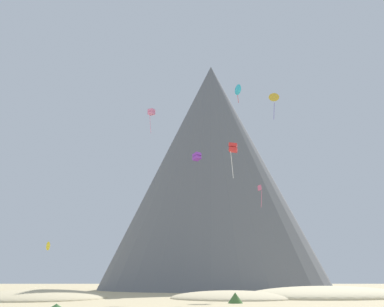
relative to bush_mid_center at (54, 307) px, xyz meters
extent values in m
ellipsoid|color=#CCBA8E|center=(15.93, 22.90, -0.28)|extent=(20.48, 20.78, 1.96)
ellipsoid|color=#CCBA8E|center=(-9.09, 22.03, -0.28)|extent=(18.73, 21.23, 2.25)
ellipsoid|color=beige|center=(29.30, 26.53, -0.28)|extent=(30.44, 27.11, 3.02)
cone|color=#386633|center=(0.00, 0.00, 0.00)|extent=(2.19, 2.19, 0.57)
cone|color=#477238|center=(15.20, 11.25, 0.26)|extent=(2.10, 2.10, 1.09)
cone|color=#568442|center=(24.33, 20.69, 0.16)|extent=(2.93, 2.93, 0.90)
cone|color=slate|center=(16.05, 71.65, 29.86)|extent=(71.03, 71.03, 60.28)
cone|color=slate|center=(12.72, 78.52, 10.85)|extent=(44.29, 44.29, 22.28)
cone|color=slate|center=(10.28, 75.52, 17.61)|extent=(46.47, 46.47, 35.79)
cube|color=pink|center=(1.47, 53.10, 38.16)|extent=(1.73, 1.74, 0.64)
cube|color=pink|center=(1.47, 53.10, 38.81)|extent=(1.73, 1.74, 0.64)
cylinder|color=pink|center=(1.28, 53.10, 35.65)|extent=(0.45, 0.73, 4.41)
cube|color=#E5668C|center=(23.53, 42.89, 18.75)|extent=(0.68, 0.68, 1.14)
cylinder|color=#E5668C|center=(23.78, 42.89, 16.63)|extent=(0.26, 0.54, 3.16)
cone|color=gold|center=(28.24, 47.27, 39.39)|extent=(2.33, 1.17, 2.23)
cylinder|color=#5138B2|center=(28.10, 47.27, 36.30)|extent=(0.46, 0.29, 3.92)
cone|color=#33BCDB|center=(19.73, 41.23, 38.39)|extent=(1.40, 2.12, 2.20)
cylinder|color=red|center=(19.82, 41.23, 36.36)|extent=(0.19, 0.30, 1.88)
cube|color=purple|center=(11.68, 47.19, 25.84)|extent=(1.99, 1.99, 0.94)
cube|color=purple|center=(11.68, 47.19, 26.54)|extent=(1.99, 1.99, 0.94)
cone|color=yellow|center=(-19.48, 54.75, 8.78)|extent=(1.46, 1.51, 1.83)
cube|color=red|center=(16.52, 21.71, 19.75)|extent=(1.39, 1.33, 0.70)
cube|color=red|center=(16.52, 21.71, 20.35)|extent=(1.39, 1.33, 0.70)
cylinder|color=white|center=(16.30, 21.71, 17.54)|extent=(0.36, 0.24, 3.89)
cube|color=green|center=(4.94, 54.00, 9.60)|extent=(1.63, 1.64, 0.68)
cube|color=green|center=(4.94, 54.00, 10.22)|extent=(1.63, 1.64, 0.68)
cylinder|color=green|center=(4.74, 54.00, 7.21)|extent=(0.42, 0.10, 4.28)
camera|label=1|loc=(10.68, -34.89, 2.13)|focal=39.11mm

